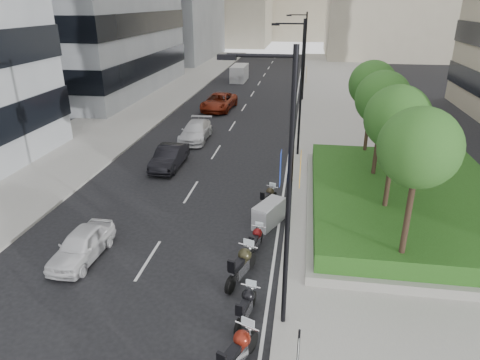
% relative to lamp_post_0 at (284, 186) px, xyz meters
% --- Properties ---
extents(ground, '(160.00, 160.00, 0.00)m').
position_rel_lamp_post_0_xyz_m(ground, '(-4.14, -1.00, -5.07)').
color(ground, black).
rests_on(ground, ground).
extents(sidewalk_right, '(10.00, 100.00, 0.15)m').
position_rel_lamp_post_0_xyz_m(sidewalk_right, '(4.86, 29.00, -4.99)').
color(sidewalk_right, '#9E9B93').
rests_on(sidewalk_right, ground).
extents(sidewalk_left, '(8.00, 100.00, 0.15)m').
position_rel_lamp_post_0_xyz_m(sidewalk_left, '(-16.14, 29.00, -4.99)').
color(sidewalk_left, '#9E9B93').
rests_on(sidewalk_left, ground).
extents(lane_edge, '(0.12, 100.00, 0.01)m').
position_rel_lamp_post_0_xyz_m(lane_edge, '(-0.44, 29.00, -5.06)').
color(lane_edge, silver).
rests_on(lane_edge, ground).
extents(lane_centre, '(0.12, 100.00, 0.01)m').
position_rel_lamp_post_0_xyz_m(lane_centre, '(-5.64, 29.00, -5.06)').
color(lane_centre, silver).
rests_on(lane_centre, ground).
extents(planter, '(10.00, 14.00, 0.40)m').
position_rel_lamp_post_0_xyz_m(planter, '(5.86, 9.00, -4.72)').
color(planter, gray).
rests_on(planter, sidewalk_right).
extents(hedge, '(9.40, 13.40, 0.80)m').
position_rel_lamp_post_0_xyz_m(hedge, '(5.86, 9.00, -4.12)').
color(hedge, '#1C3D11').
rests_on(hedge, planter).
extents(tree_0, '(2.80, 2.80, 6.30)m').
position_rel_lamp_post_0_xyz_m(tree_0, '(4.36, 3.00, 0.36)').
color(tree_0, '#332319').
rests_on(tree_0, planter).
extents(tree_1, '(2.80, 2.80, 6.30)m').
position_rel_lamp_post_0_xyz_m(tree_1, '(4.36, 7.00, 0.36)').
color(tree_1, '#332319').
rests_on(tree_1, planter).
extents(tree_2, '(2.80, 2.80, 6.30)m').
position_rel_lamp_post_0_xyz_m(tree_2, '(4.36, 11.00, 0.36)').
color(tree_2, '#332319').
rests_on(tree_2, planter).
extents(tree_3, '(2.80, 2.80, 6.30)m').
position_rel_lamp_post_0_xyz_m(tree_3, '(4.36, 15.00, 0.36)').
color(tree_3, '#332319').
rests_on(tree_3, planter).
extents(lamp_post_0, '(2.34, 0.45, 9.00)m').
position_rel_lamp_post_0_xyz_m(lamp_post_0, '(0.00, 0.00, 0.00)').
color(lamp_post_0, black).
rests_on(lamp_post_0, ground).
extents(lamp_post_1, '(2.34, 0.45, 9.00)m').
position_rel_lamp_post_0_xyz_m(lamp_post_1, '(0.00, 17.00, 0.00)').
color(lamp_post_1, black).
rests_on(lamp_post_1, ground).
extents(lamp_post_2, '(2.34, 0.45, 9.00)m').
position_rel_lamp_post_0_xyz_m(lamp_post_2, '(0.00, 35.00, 0.00)').
color(lamp_post_2, black).
rests_on(lamp_post_2, ground).
extents(motorcycle_1, '(1.12, 2.29, 1.20)m').
position_rel_lamp_post_0_xyz_m(motorcycle_1, '(-1.05, -2.10, -4.42)').
color(motorcycle_1, black).
rests_on(motorcycle_1, ground).
extents(motorcycle_2, '(0.70, 2.08, 1.04)m').
position_rel_lamp_post_0_xyz_m(motorcycle_2, '(-1.10, 0.07, -4.51)').
color(motorcycle_2, black).
rests_on(motorcycle_2, ground).
extents(motorcycle_3, '(1.03, 2.39, 1.23)m').
position_rel_lamp_post_0_xyz_m(motorcycle_3, '(-1.58, 2.28, -4.41)').
color(motorcycle_3, black).
rests_on(motorcycle_3, ground).
extents(motorcycle_4, '(0.65, 1.95, 0.97)m').
position_rel_lamp_post_0_xyz_m(motorcycle_4, '(-1.28, 4.41, -4.54)').
color(motorcycle_4, black).
rests_on(motorcycle_4, ground).
extents(motorcycle_5, '(1.51, 2.09, 1.18)m').
position_rel_lamp_post_0_xyz_m(motorcycle_5, '(-0.94, 6.80, -4.48)').
color(motorcycle_5, black).
rests_on(motorcycle_5, ground).
extents(motorcycle_6, '(0.90, 1.89, 0.99)m').
position_rel_lamp_post_0_xyz_m(motorcycle_6, '(-1.15, 8.82, -4.54)').
color(motorcycle_6, black).
rests_on(motorcycle_6, ground).
extents(car_a, '(1.64, 3.81, 1.28)m').
position_rel_lamp_post_0_xyz_m(car_a, '(-8.38, 2.72, -4.43)').
color(car_a, white).
rests_on(car_a, ground).
extents(car_b, '(1.57, 4.33, 1.42)m').
position_rel_lamp_post_0_xyz_m(car_b, '(-7.99, 13.55, -4.36)').
color(car_b, black).
rests_on(car_b, ground).
extents(car_c, '(2.11, 4.94, 1.42)m').
position_rel_lamp_post_0_xyz_m(car_c, '(-7.76, 19.56, -4.36)').
color(car_c, silver).
rests_on(car_c, ground).
extents(car_d, '(3.09, 5.95, 1.60)m').
position_rel_lamp_post_0_xyz_m(car_d, '(-7.95, 29.63, -4.26)').
color(car_d, maroon).
rests_on(car_d, ground).
extents(delivery_van, '(1.87, 4.90, 2.06)m').
position_rel_lamp_post_0_xyz_m(delivery_van, '(-8.49, 46.17, -4.11)').
color(delivery_van, silver).
rests_on(delivery_van, ground).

